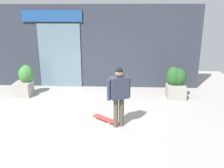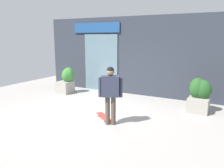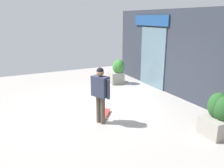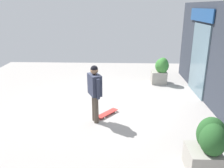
# 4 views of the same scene
# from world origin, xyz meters

# --- Properties ---
(ground_plane) EXTENTS (12.00, 12.00, 0.00)m
(ground_plane) POSITION_xyz_m (0.00, 0.00, 0.00)
(ground_plane) COLOR #9E9993
(building_facade) EXTENTS (8.14, 0.31, 3.21)m
(building_facade) POSITION_xyz_m (-0.06, 3.24, 1.60)
(building_facade) COLOR #2D333D
(building_facade) RESTS_ON ground_plane
(skateboarder) EXTENTS (0.60, 0.44, 1.61)m
(skateboarder) POSITION_xyz_m (1.04, -0.37, 0.98)
(skateboarder) COLOR #4C4238
(skateboarder) RESTS_ON ground_plane
(skateboard) EXTENTS (0.74, 0.64, 0.08)m
(skateboard) POSITION_xyz_m (0.63, -0.06, 0.06)
(skateboard) COLOR red
(skateboard) RESTS_ON ground_plane
(planter_box_left) EXTENTS (0.65, 0.67, 1.11)m
(planter_box_left) POSITION_xyz_m (-2.40, 1.97, 0.59)
(planter_box_left) COLOR gray
(planter_box_left) RESTS_ON ground_plane
(planter_box_right) EXTENTS (0.70, 0.70, 1.10)m
(planter_box_right) POSITION_xyz_m (2.98, 2.01, 0.58)
(planter_box_right) COLOR gray
(planter_box_right) RESTS_ON ground_plane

